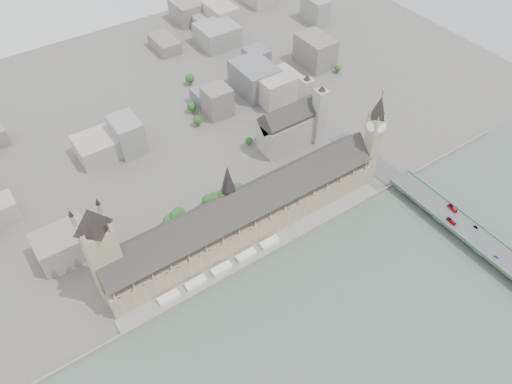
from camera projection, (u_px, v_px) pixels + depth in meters
ground at (256, 245)px, 444.06m from camera, size 900.00×900.00×0.00m
embankment_wall at (266, 255)px, 434.35m from camera, size 600.00×1.50×3.00m
river_terrace at (261, 250)px, 439.03m from camera, size 270.00×15.00×2.00m
terrace_tents at (222, 269)px, 421.43m from camera, size 118.00×7.00×4.00m
palace_of_westminster at (243, 215)px, 439.11m from camera, size 265.00×40.73×55.44m
elizabeth_tower at (374, 134)px, 461.27m from camera, size 17.00×17.00×107.50m
victoria_tower at (101, 249)px, 371.44m from camera, size 30.00×30.00×100.00m
central_tower at (228, 187)px, 413.54m from camera, size 13.00×13.00×48.00m
westminster_bridge at (457, 225)px, 453.76m from camera, size 25.00×325.00×10.25m
bridge_parapets at (500, 254)px, 424.07m from camera, size 25.00×235.00×1.15m
westminster_abbey at (292, 124)px, 524.34m from camera, size 68.00×36.00×64.00m
city_skyline_inland at (135, 95)px, 571.37m from camera, size 720.00×360.00×38.00m
park_trees at (211, 203)px, 469.26m from camera, size 110.00×30.00×15.00m
red_bus_north at (451, 221)px, 448.31m from camera, size 2.84×10.04×2.77m
red_bus_south at (452, 208)px, 459.11m from camera, size 3.89×10.99×3.00m
car_blue at (496, 257)px, 421.48m from camera, size 3.06×4.31×1.36m
car_silver at (476, 227)px, 444.49m from camera, size 1.61×3.93×1.27m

